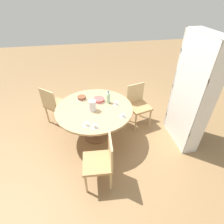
# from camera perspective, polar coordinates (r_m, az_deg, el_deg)

# --- Properties ---
(ground_plane) EXTENTS (14.00, 14.00, 0.00)m
(ground_plane) POSITION_cam_1_polar(r_m,az_deg,el_deg) (3.64, -5.17, -7.83)
(ground_plane) COLOR #937047
(dining_table) EXTENTS (1.41, 1.41, 0.71)m
(dining_table) POSITION_cam_1_polar(r_m,az_deg,el_deg) (3.25, -5.73, -0.19)
(dining_table) COLOR brown
(dining_table) RESTS_ON ground_plane
(chair_a) EXTENTS (0.59, 0.59, 0.88)m
(chair_a) POSITION_cam_1_polar(r_m,az_deg,el_deg) (3.89, -18.17, 2.39)
(chair_a) COLOR tan
(chair_a) RESTS_ON ground_plane
(chair_b) EXTENTS (0.45, 0.45, 0.88)m
(chair_b) POSITION_cam_1_polar(r_m,az_deg,el_deg) (2.62, -3.50, -15.49)
(chair_b) COLOR tan
(chair_b) RESTS_ON ground_plane
(chair_c) EXTENTS (0.52, 0.52, 0.88)m
(chair_c) POSITION_cam_1_polar(r_m,az_deg,el_deg) (3.75, 8.46, 2.65)
(chair_c) COLOR tan
(chair_c) RESTS_ON ground_plane
(bookshelf) EXTENTS (0.84, 0.28, 2.00)m
(bookshelf) POSITION_cam_1_polar(r_m,az_deg,el_deg) (3.30, 23.98, 4.54)
(bookshelf) COLOR silver
(bookshelf) RESTS_ON ground_plane
(coffee_pot) EXTENTS (0.13, 0.13, 0.24)m
(coffee_pot) POSITION_cam_1_polar(r_m,az_deg,el_deg) (3.08, -6.43, 2.23)
(coffee_pot) COLOR silver
(coffee_pot) RESTS_ON dining_table
(water_bottle) EXTENTS (0.07, 0.07, 0.25)m
(water_bottle) POSITION_cam_1_polar(r_m,az_deg,el_deg) (3.26, -1.16, 4.54)
(water_bottle) COLOR #99C6A3
(water_bottle) RESTS_ON dining_table
(cake_main) EXTENTS (0.24, 0.24, 0.06)m
(cake_main) POSITION_cam_1_polar(r_m,az_deg,el_deg) (3.35, -4.33, 3.95)
(cake_main) COLOR white
(cake_main) RESTS_ON dining_table
(cake_second) EXTENTS (0.19, 0.19, 0.06)m
(cake_second) POSITION_cam_1_polar(r_m,az_deg,el_deg) (3.46, -9.89, 4.56)
(cake_second) COLOR white
(cake_second) RESTS_ON dining_table
(cup_a) EXTENTS (0.12, 0.12, 0.06)m
(cup_a) POSITION_cam_1_polar(r_m,az_deg,el_deg) (2.95, 3.59, -1.22)
(cup_a) COLOR silver
(cup_a) RESTS_ON dining_table
(cup_b) EXTENTS (0.12, 0.12, 0.06)m
(cup_b) POSITION_cam_1_polar(r_m,az_deg,el_deg) (3.25, 1.28, 2.77)
(cup_b) COLOR silver
(cup_b) RESTS_ON dining_table
(cup_c) EXTENTS (0.12, 0.12, 0.06)m
(cup_c) POSITION_cam_1_polar(r_m,az_deg,el_deg) (2.75, -5.59, -4.73)
(cup_c) COLOR silver
(cup_c) RESTS_ON dining_table
(cup_d) EXTENTS (0.12, 0.12, 0.06)m
(cup_d) POSITION_cam_1_polar(r_m,az_deg,el_deg) (2.80, -8.29, -4.07)
(cup_d) COLOR silver
(cup_d) RESTS_ON dining_table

